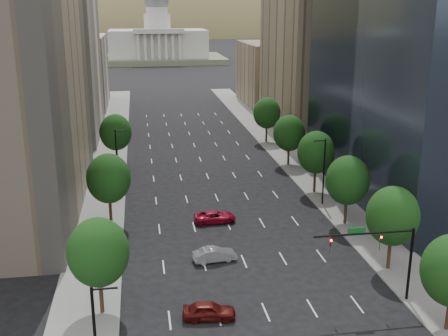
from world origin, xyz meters
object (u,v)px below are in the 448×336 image
capitol (158,43)px  car_red_far (215,217)px  car_silver (215,254)px  traffic_signal (385,250)px  car_maroon (209,311)px

capitol → car_red_far: (-1.49, -198.59, -7.87)m
car_silver → traffic_signal: bearing=-135.5°
traffic_signal → capitol: (-10.53, 219.71, 3.40)m
car_maroon → car_red_far: car_maroon is taller
traffic_signal → car_maroon: 16.14m
capitol → car_red_far: 198.75m
car_maroon → car_silver: bearing=-3.6°
car_maroon → traffic_signal: bearing=-82.1°
capitol → car_silver: 209.33m
capitol → car_silver: size_ratio=13.31×
traffic_signal → car_red_far: traffic_signal is taller
traffic_signal → capitol: 219.99m
traffic_signal → car_red_far: 24.71m
traffic_signal → capitol: size_ratio=0.15×
capitol → car_silver: capitol is taller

